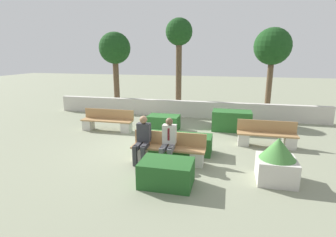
{
  "coord_description": "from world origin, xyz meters",
  "views": [
    {
      "loc": [
        2.18,
        -8.02,
        3.06
      ],
      "look_at": [
        0.16,
        0.5,
        0.9
      ],
      "focal_mm": 28.0,
      "sensor_mm": 36.0,
      "label": 1
    }
  ],
  "objects": [
    {
      "name": "bench_right_side",
      "position": [
        -2.62,
        1.49,
        0.34
      ],
      "size": [
        2.15,
        0.48,
        0.85
      ],
      "rotation": [
        0.0,
        0.0,
        0.18
      ],
      "color": "#A37A4C",
      "rests_on": "ground_plane"
    },
    {
      "name": "hedge_block_mid_right",
      "position": [
        2.33,
        2.69,
        0.41
      ],
      "size": [
        1.56,
        0.85,
        0.81
      ],
      "color": "#286028",
      "rests_on": "ground_plane"
    },
    {
      "name": "person_seated_man",
      "position": [
        0.58,
        -1.23,
        0.73
      ],
      "size": [
        0.38,
        0.63,
        1.33
      ],
      "color": "slate",
      "rests_on": "ground_plane"
    },
    {
      "name": "person_seated_woman",
      "position": [
        -0.18,
        -1.23,
        0.75
      ],
      "size": [
        0.38,
        0.63,
        1.35
      ],
      "color": "#333338",
      "rests_on": "ground_plane"
    },
    {
      "name": "bench_left_side",
      "position": [
        3.48,
        0.99,
        0.33
      ],
      "size": [
        1.95,
        0.48,
        0.85
      ],
      "rotation": [
        0.0,
        0.0,
        -0.13
      ],
      "color": "#A37A4C",
      "rests_on": "ground_plane"
    },
    {
      "name": "hedge_block_mid_left",
      "position": [
        0.82,
        -2.43,
        0.3
      ],
      "size": [
        1.25,
        0.86,
        0.6
      ],
      "color": "#235623",
      "rests_on": "ground_plane"
    },
    {
      "name": "bench_front",
      "position": [
        0.55,
        -1.09,
        0.34
      ],
      "size": [
        2.14,
        0.48,
        0.85
      ],
      "color": "#A37A4C",
      "rests_on": "ground_plane"
    },
    {
      "name": "hedge_block_near_left",
      "position": [
        0.63,
        -0.22,
        0.29
      ],
      "size": [
        2.19,
        0.74,
        0.58
      ],
      "color": "#235623",
      "rests_on": "ground_plane"
    },
    {
      "name": "perimeter_wall",
      "position": [
        0.0,
        4.65,
        0.4
      ],
      "size": [
        13.44,
        0.3,
        0.8
      ],
      "color": "beige",
      "rests_on": "ground_plane"
    },
    {
      "name": "ground_plane",
      "position": [
        0.0,
        0.0,
        0.0
      ],
      "size": [
        60.0,
        60.0,
        0.0
      ],
      "primitive_type": "plane",
      "color": "gray"
    },
    {
      "name": "tree_center_right",
      "position": [
        4.06,
        5.73,
        3.35
      ],
      "size": [
        1.76,
        1.76,
        4.3
      ],
      "color": "brown",
      "rests_on": "ground_plane"
    },
    {
      "name": "tree_leftmost",
      "position": [
        -3.78,
        5.11,
        3.26
      ],
      "size": [
        1.64,
        1.64,
        4.19
      ],
      "color": "brown",
      "rests_on": "ground_plane"
    },
    {
      "name": "hedge_block_near_right",
      "position": [
        -0.41,
        2.16,
        0.3
      ],
      "size": [
        1.27,
        0.81,
        0.6
      ],
      "color": "#286028",
      "rests_on": "ground_plane"
    },
    {
      "name": "planter_corner_left",
      "position": [
        3.4,
        -1.63,
        0.54
      ],
      "size": [
        0.91,
        0.91,
        1.11
      ],
      "color": "beige",
      "rests_on": "ground_plane"
    },
    {
      "name": "tree_center_left",
      "position": [
        -0.46,
        5.57,
        3.88
      ],
      "size": [
        1.36,
        1.36,
        4.84
      ],
      "color": "brown",
      "rests_on": "ground_plane"
    }
  ]
}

